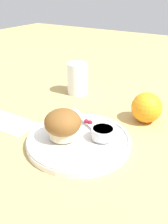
{
  "coord_description": "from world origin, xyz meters",
  "views": [
    {
      "loc": [
        0.25,
        -0.43,
        0.34
      ],
      "look_at": [
        -0.04,
        0.03,
        0.06
      ],
      "focal_mm": 40.0,
      "sensor_mm": 36.0,
      "label": 1
    }
  ],
  "objects": [
    {
      "name": "folded_napkin",
      "position": [
        -0.23,
        -0.04,
        0.0
      ],
      "size": [
        0.14,
        0.08,
        0.01
      ],
      "color": "white",
      "rests_on": "ground_plane"
    },
    {
      "name": "berry_pair",
      "position": [
        -0.03,
        0.04,
        0.03
      ],
      "size": [
        0.02,
        0.01,
        0.01
      ],
      "color": "maroon",
      "rests_on": "plate"
    },
    {
      "name": "muffin",
      "position": [
        -0.05,
        -0.04,
        0.05
      ],
      "size": [
        0.09,
        0.09,
        0.07
      ],
      "color": "beige",
      "rests_on": "plate"
    },
    {
      "name": "ground_plane",
      "position": [
        0.0,
        0.0,
        0.0
      ],
      "size": [
        3.0,
        3.0,
        0.0
      ],
      "primitive_type": "plane",
      "color": "tan"
    },
    {
      "name": "plate",
      "position": [
        -0.02,
        -0.02,
        0.01
      ],
      "size": [
        0.24,
        0.24,
        0.02
      ],
      "color": "white",
      "rests_on": "ground_plane"
    },
    {
      "name": "orange_fruit",
      "position": [
        0.08,
        0.17,
        0.04
      ],
      "size": [
        0.08,
        0.08,
        0.08
      ],
      "color": "orange",
      "rests_on": "ground_plane"
    },
    {
      "name": "juice_glass",
      "position": [
        -0.19,
        0.24,
        0.05
      ],
      "size": [
        0.07,
        0.07,
        0.11
      ],
      "color": "silver",
      "rests_on": "ground_plane"
    },
    {
      "name": "butter_knife",
      "position": [
        -0.03,
        0.04,
        0.02
      ],
      "size": [
        0.17,
        0.1,
        0.0
      ],
      "rotation": [
        0.0,
        0.0,
        -0.5
      ],
      "color": "silver",
      "rests_on": "plate"
    },
    {
      "name": "cream_ramekin",
      "position": [
        0.03,
        0.01,
        0.03
      ],
      "size": [
        0.05,
        0.05,
        0.02
      ],
      "color": "silver",
      "rests_on": "plate"
    }
  ]
}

